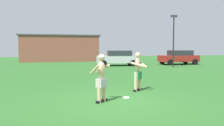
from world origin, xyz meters
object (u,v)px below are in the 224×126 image
(frisbee, at_px, (126,98))
(car_silver_near_post, at_px, (118,58))
(player_with_cap, at_px, (101,76))
(player_in_green, at_px, (138,71))
(lamp_post, at_px, (174,35))
(car_red_mid_lot, at_px, (179,57))

(frisbee, height_order, car_silver_near_post, car_silver_near_post)
(player_with_cap, relative_size, car_silver_near_post, 0.38)
(player_in_green, xyz_separation_m, lamp_post, (7.44, 10.60, 2.21))
(player_with_cap, distance_m, car_silver_near_post, 15.85)
(car_silver_near_post, bearing_deg, player_in_green, -101.28)
(car_silver_near_post, xyz_separation_m, car_red_mid_lot, (7.11, 0.16, 0.00))
(lamp_post, bearing_deg, player_with_cap, -127.43)
(player_in_green, height_order, car_red_mid_lot, player_in_green)
(player_in_green, distance_m, car_silver_near_post, 13.76)
(car_red_mid_lot, bearing_deg, frisbee, -125.77)
(player_in_green, bearing_deg, frisbee, -126.77)
(player_with_cap, xyz_separation_m, frisbee, (1.05, 0.47, -0.91))
(frisbee, xyz_separation_m, lamp_post, (8.34, 11.80, 3.10))
(player_with_cap, relative_size, frisbee, 6.33)
(player_in_green, height_order, car_silver_near_post, player_in_green)
(player_in_green, relative_size, lamp_post, 0.34)
(player_with_cap, distance_m, frisbee, 1.47)
(player_with_cap, relative_size, lamp_post, 0.34)
(player_with_cap, bearing_deg, frisbee, 24.05)
(car_silver_near_post, height_order, lamp_post, lamp_post)
(lamp_post, bearing_deg, car_red_mid_lot, 52.31)
(player_in_green, bearing_deg, player_with_cap, -139.42)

